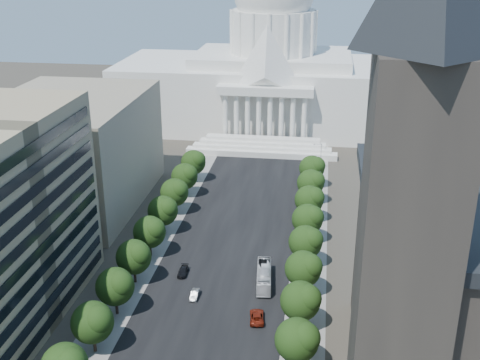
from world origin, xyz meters
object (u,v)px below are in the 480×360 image
at_px(car_silver, 195,294).
at_px(city_bus, 264,276).
at_px(car_red, 257,317).
at_px(car_dark_b, 183,272).

relative_size(car_silver, city_bus, 0.34).
xyz_separation_m(car_red, city_bus, (-0.05, 13.77, 0.95)).
bearing_deg(car_red, city_bus, -97.12).
relative_size(car_silver, car_dark_b, 0.89).
height_order(car_red, car_dark_b, car_red).
height_order(car_silver, city_bus, city_bus).
bearing_deg(car_silver, car_red, -25.44).
bearing_deg(car_red, car_silver, -31.91).
xyz_separation_m(car_red, car_dark_b, (-18.20, 15.06, -0.11)).
bearing_deg(city_bus, car_red, -94.95).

